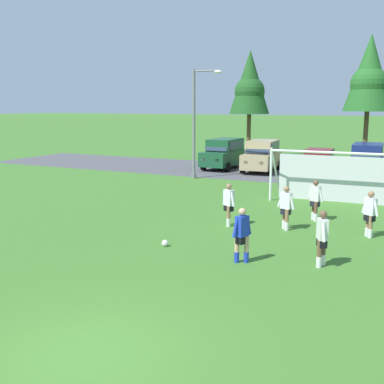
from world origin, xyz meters
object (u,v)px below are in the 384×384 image
(player_winger_left, at_px, (315,200))
(player_trailing_back, at_px, (229,205))
(parked_car_slot_left, at_px, (262,156))
(parked_car_slot_center_left, at_px, (319,162))
(player_midfield_center, at_px, (242,235))
(parked_car_slot_far_left, at_px, (224,153))
(player_winger_right, at_px, (370,214))
(player_striker_near, at_px, (286,208))
(soccer_ball, at_px, (165,243))
(street_lamp, at_px, (197,123))
(player_defender_far, at_px, (322,239))
(soccer_goal, at_px, (352,177))
(parked_car_slot_center, at_px, (367,160))

(player_winger_left, distance_m, player_trailing_back, 3.61)
(parked_car_slot_left, xyz_separation_m, parked_car_slot_center_left, (3.91, -0.10, -0.24))
(player_midfield_center, xyz_separation_m, parked_car_slot_far_left, (-8.40, 19.26, 0.29))
(player_winger_right, bearing_deg, parked_car_slot_center_left, 107.81)
(player_striker_near, bearing_deg, soccer_ball, -127.81)
(parked_car_slot_far_left, xyz_separation_m, street_lamp, (0.23, -5.17, 2.37))
(player_defender_far, height_order, player_winger_right, same)
(player_striker_near, xyz_separation_m, street_lamp, (-8.34, 9.84, 2.66))
(player_striker_near, xyz_separation_m, parked_car_slot_center_left, (-1.71, 14.62, 0.05))
(parked_car_slot_far_left, relative_size, street_lamp, 0.70)
(player_winger_left, height_order, parked_car_slot_center_left, parked_car_slot_center_left)
(soccer_goal, relative_size, player_defender_far, 4.56)
(soccer_goal, distance_m, player_winger_left, 4.19)
(player_midfield_center, distance_m, street_lamp, 16.49)
(player_winger_left, distance_m, parked_car_slot_center_left, 12.95)
(street_lamp, bearing_deg, soccer_ball, -68.59)
(player_winger_left, xyz_separation_m, player_winger_right, (2.22, -1.61, 0.00))
(soccer_goal, distance_m, parked_car_slot_center_left, 9.24)
(player_defender_far, height_order, player_trailing_back, same)
(soccer_goal, height_order, parked_car_slot_center_left, soccer_goal)
(soccer_goal, xyz_separation_m, parked_car_slot_far_left, (-10.10, 9.04, -0.18))
(soccer_ball, bearing_deg, player_trailing_back, 75.88)
(player_striker_near, bearing_deg, player_defender_far, -60.78)
(player_winger_right, distance_m, parked_car_slot_center_left, 15.06)
(parked_car_slot_left, bearing_deg, soccer_goal, -50.75)
(player_winger_right, bearing_deg, soccer_ball, -144.93)
(player_winger_left, height_order, street_lamp, street_lamp)
(player_defender_far, distance_m, player_winger_left, 5.62)
(soccer_ball, xyz_separation_m, player_winger_right, (5.88, 4.13, 0.71))
(player_midfield_center, bearing_deg, street_lamp, 120.11)
(parked_car_slot_left, relative_size, street_lamp, 0.71)
(soccer_goal, bearing_deg, player_striker_near, -104.33)
(player_midfield_center, relative_size, player_defender_far, 1.00)
(soccer_goal, distance_m, parked_car_slot_left, 11.30)
(player_striker_near, relative_size, parked_car_slot_center_left, 0.39)
(soccer_ball, xyz_separation_m, parked_car_slot_center, (4.25, 18.67, 1.00))
(parked_car_slot_center_left, xyz_separation_m, street_lamp, (-6.63, -4.78, 2.61))
(soccer_goal, height_order, street_lamp, street_lamp)
(player_defender_far, xyz_separation_m, street_lamp, (-10.33, 13.40, 2.66))
(soccer_ball, bearing_deg, parked_car_slot_left, 98.10)
(soccer_goal, relative_size, player_winger_left, 4.56)
(parked_car_slot_center_left, distance_m, street_lamp, 8.58)
(parked_car_slot_center_left, bearing_deg, player_midfield_center, -85.36)
(player_defender_far, relative_size, player_winger_right, 1.00)
(player_defender_far, distance_m, parked_car_slot_center_left, 18.56)
(player_winger_left, xyz_separation_m, parked_car_slot_center, (0.59, 12.93, 0.29))
(parked_car_slot_center, bearing_deg, player_striker_near, -94.90)
(player_midfield_center, relative_size, parked_car_slot_left, 0.35)
(soccer_goal, height_order, player_winger_right, soccer_goal)
(player_trailing_back, xyz_separation_m, street_lamp, (-6.23, 10.23, 2.66))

